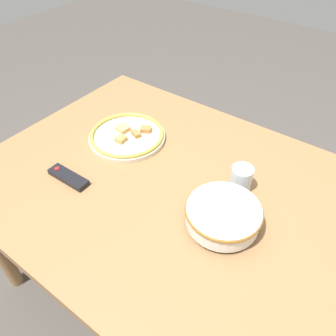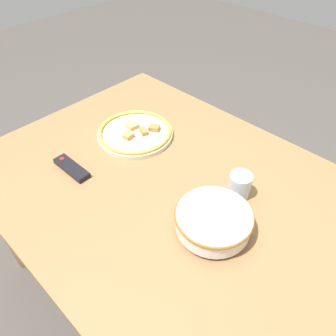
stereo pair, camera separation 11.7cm
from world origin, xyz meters
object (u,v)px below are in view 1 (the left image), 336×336
at_px(food_plate, 127,136).
at_px(tv_remote, 68,177).
at_px(noodle_bowl, 223,215).
at_px(drinking_glass, 241,178).

xyz_separation_m(food_plate, tv_remote, (0.01, 0.31, -0.01)).
relative_size(noodle_bowl, food_plate, 0.76).
relative_size(food_plate, drinking_glass, 3.44).
relative_size(food_plate, tv_remote, 1.88).
xyz_separation_m(food_plate, drinking_glass, (-0.51, -0.02, 0.03)).
distance_m(noodle_bowl, drinking_glass, 0.18).
bearing_deg(noodle_bowl, tv_remote, 15.24).
bearing_deg(drinking_glass, noodle_bowl, 99.16).
distance_m(noodle_bowl, food_plate, 0.56).
distance_m(noodle_bowl, tv_remote, 0.57).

